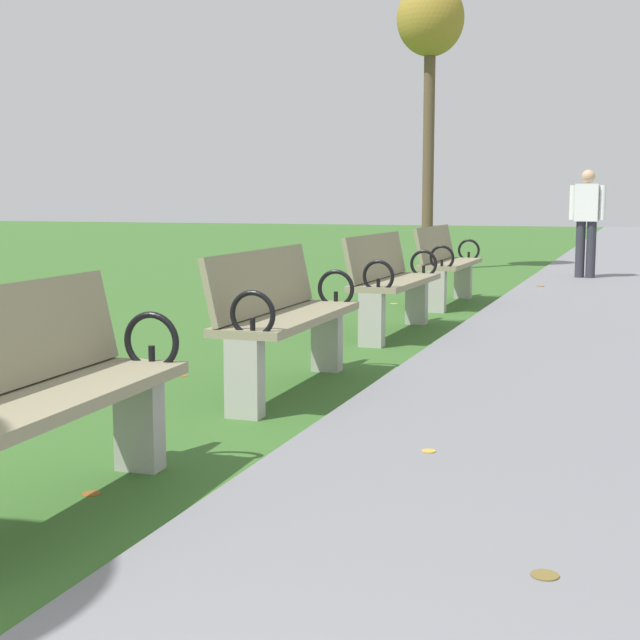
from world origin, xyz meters
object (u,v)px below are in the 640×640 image
Objects in this scene: park_bench_3 at (283,316)px; pedestrian_walking at (587,217)px; park_bench_4 at (391,281)px; park_bench_2 at (30,398)px; tree_2 at (430,30)px; park_bench_5 at (446,263)px.

pedestrian_walking is at bearing 81.95° from park_bench_3.
park_bench_4 is at bearing -101.21° from pedestrian_walking.
park_bench_3 is 2.62m from park_bench_4.
park_bench_2 is 13.09m from tree_2.
pedestrian_walking reaches higher than park_bench_5.
park_bench_3 and park_bench_4 have the same top height.
park_bench_2 is at bearing -90.00° from park_bench_5.
tree_2 is 2.93× the size of pedestrian_walking.
tree_2 is at bearing 96.14° from park_bench_2.
park_bench_2 is at bearing -90.00° from park_bench_3.
park_bench_5 is 0.34× the size of tree_2.
park_bench_3 is (-0.00, 2.55, 0.00)m from park_bench_2.
pedestrian_walking is at bearing 83.70° from park_bench_2.
park_bench_4 is 8.26m from tree_2.
pedestrian_walking is (2.64, -0.86, -3.03)m from tree_2.
park_bench_4 is at bearing -90.00° from park_bench_5.
park_bench_5 is at bearing 90.00° from park_bench_3.
park_bench_3 is 1.00× the size of park_bench_4.
park_bench_2 is at bearing -90.00° from park_bench_4.
pedestrian_walking is at bearing 78.79° from park_bench_4.
park_bench_2 and park_bench_4 have the same top height.
pedestrian_walking is (1.29, 4.07, 0.44)m from park_bench_5.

